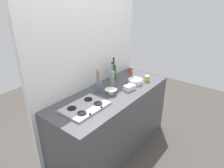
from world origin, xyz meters
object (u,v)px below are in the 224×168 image
Objects in this scene: wine_bottle_leftmost at (112,77)px; utensil_crock at (98,86)px; plate_stack at (135,81)px; condiment_jar_front at (130,70)px; stovetop_hob at (85,107)px; mixing_bowl at (111,92)px; condiment_jar_rear at (147,78)px; butter_dish at (129,88)px; wine_bottle_mid_left at (114,71)px.

wine_bottle_leftmost is 0.26m from utensil_crock.
wine_bottle_leftmost reaches higher than utensil_crock.
plate_stack is 0.43m from condiment_jar_front.
stovetop_hob is 2.45× the size of plate_stack.
condiment_jar_rear reaches higher than mixing_bowl.
plate_stack is at bearing -24.34° from utensil_crock.
condiment_jar_rear is (0.40, -0.04, 0.01)m from butter_dish.
wine_bottle_leftmost is (-0.26, 0.21, 0.09)m from plate_stack.
utensil_crock is at bearing 21.26° from stovetop_hob.
utensil_crock is at bearing 105.52° from mixing_bowl.
butter_dish reaches higher than stovetop_hob.
wine_bottle_leftmost is (0.64, 0.13, 0.11)m from stovetop_hob.
butter_dish is (-0.22, -0.05, 0.00)m from plate_stack.
wine_bottle_mid_left is at bearing 121.89° from condiment_jar_rear.
wine_bottle_mid_left is at bearing 69.25° from butter_dish.
condiment_jar_rear is at bearing -24.90° from utensil_crock.
wine_bottle_leftmost is 3.46× the size of condiment_jar_front.
wine_bottle_leftmost is at bearing -147.71° from wine_bottle_mid_left.
plate_stack is at bearing 153.51° from condiment_jar_rear.
wine_bottle_mid_left is at bearing 32.29° from wine_bottle_leftmost.
condiment_jar_front is at bearing 9.57° from stovetop_hob.
mixing_bowl and butter_dish have the same top height.
stovetop_hob is at bearing 177.76° from mixing_bowl.
butter_dish reaches higher than plate_stack.
mixing_bowl is (-0.21, -0.14, -0.09)m from wine_bottle_leftmost.
condiment_jar_rear reaches higher than stovetop_hob.
utensil_crock reaches higher than stovetop_hob.
butter_dish is (0.69, -0.13, 0.02)m from stovetop_hob.
wine_bottle_leftmost reaches higher than condiment_jar_rear.
wine_bottle_leftmost is 0.28m from butter_dish.
stovetop_hob is 1.10m from condiment_jar_rear.
condiment_jar_rear is at bearing -109.89° from condiment_jar_front.
stovetop_hob is 1.24m from condiment_jar_front.
condiment_jar_front reaches higher than stovetop_hob.
plate_stack is 0.68× the size of utensil_crock.
plate_stack is 0.20m from condiment_jar_rear.
condiment_jar_front reaches higher than mixing_bowl.
wine_bottle_mid_left is at bearing 103.75° from plate_stack.
wine_bottle_mid_left is 0.50m from condiment_jar_rear.
wine_bottle_leftmost reaches higher than butter_dish.
wine_bottle_leftmost reaches higher than condiment_jar_front.
butter_dish is (0.25, -0.12, -0.00)m from mixing_bowl.
wine_bottle_mid_left is 0.48m from mixing_bowl.
stovetop_hob is 6.05× the size of condiment_jar_rear.
butter_dish is at bearing -10.94° from stovetop_hob.
wine_bottle_mid_left is at bearing 33.72° from mixing_bowl.
condiment_jar_rear is at bearing -58.11° from wine_bottle_mid_left.
butter_dish is at bearing 174.49° from condiment_jar_rear.
condiment_jar_front is (0.39, -0.04, -0.08)m from wine_bottle_mid_left.
mixing_bowl is at bearing -146.28° from wine_bottle_mid_left.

